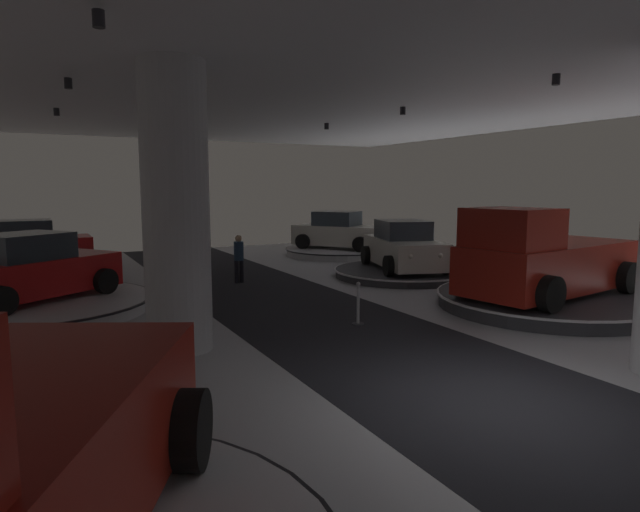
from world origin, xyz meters
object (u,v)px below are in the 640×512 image
object	(u,v)px
display_car_deep_right	(339,232)
display_platform_far_left	(34,305)
visitor_walking_near	(239,256)
display_car_deep_left	(27,246)
display_platform_deep_left	(30,270)
column_left	(176,209)
display_platform_deep_right	(340,251)
display_platform_far_right	(403,272)
pickup_truck_mid_right	(542,260)
display_platform_mid_right	(547,300)
display_car_far_right	(404,247)
display_car_far_left	(30,270)

from	to	relation	value
display_car_deep_right	display_platform_far_left	xyz separation A→B (m)	(-12.63, -6.38, -0.91)
visitor_walking_near	display_car_deep_left	bearing A→B (deg)	139.48
display_platform_deep_left	display_car_deep_left	bearing A→B (deg)	-179.04
display_car_deep_left	column_left	bearing A→B (deg)	-77.06
column_left	display_platform_deep_left	xyz separation A→B (m)	(-2.65, 11.69, -2.60)
display_car_deep_left	display_platform_deep_right	bearing A→B (deg)	-2.21
display_platform_deep_left	display_platform_far_right	xyz separation A→B (m)	(11.68, -6.84, 0.01)
display_car_deep_left	display_platform_far_right	xyz separation A→B (m)	(11.71, -6.84, -0.88)
display_car_deep_right	pickup_truck_mid_right	distance (m)	12.24
display_platform_mid_right	display_car_deep_left	bearing A→B (deg)	133.70
display_platform_deep_right	pickup_truck_mid_right	bearing A→B (deg)	-94.93
pickup_truck_mid_right	display_platform_far_left	world-z (taller)	pickup_truck_mid_right
display_platform_far_right	display_car_far_right	size ratio (longest dim) A/B	1.08
display_platform_far_left	display_car_far_left	world-z (taller)	display_car_far_left
display_platform_deep_left	display_car_far_left	bearing A→B (deg)	-89.34
display_car_deep_left	visitor_walking_near	world-z (taller)	display_car_deep_left
display_car_far_left	display_platform_far_right	bearing A→B (deg)	0.12
pickup_truck_mid_right	display_car_far_right	world-z (taller)	pickup_truck_mid_right
column_left	display_car_deep_right	distance (m)	15.18
display_platform_deep_right	pickup_truck_mid_right	xyz separation A→B (m)	(-1.05, -12.17, 1.12)
pickup_truck_mid_right	display_platform_mid_right	bearing A→B (deg)	8.49
display_car_deep_right	display_car_far_right	xyz separation A→B (m)	(-1.05, -6.34, -0.04)
column_left	display_platform_mid_right	distance (m)	9.76
display_platform_mid_right	display_car_deep_right	bearing A→B (deg)	86.64
display_car_far_right	visitor_walking_near	xyz separation A→B (m)	(-5.55, 1.54, -0.14)
column_left	display_platform_far_right	world-z (taller)	column_left
display_car_deep_right	pickup_truck_mid_right	size ratio (longest dim) A/B	0.80
pickup_truck_mid_right	display_car_deep_right	bearing A→B (deg)	85.17
display_car_deep_right	display_platform_mid_right	distance (m)	12.20
visitor_walking_near	pickup_truck_mid_right	bearing A→B (deg)	-53.00
display_platform_deep_left	display_car_far_right	size ratio (longest dim) A/B	1.25
pickup_truck_mid_right	display_car_far_left	world-z (taller)	pickup_truck_mid_right
display_car_deep_right	display_platform_far_left	bearing A→B (deg)	-153.22
display_platform_far_left	display_car_far_left	xyz separation A→B (m)	(-0.03, -0.02, 0.91)
pickup_truck_mid_right	display_car_far_right	size ratio (longest dim) A/B	1.22
display_platform_mid_right	display_car_far_right	bearing A→B (deg)	93.28
display_car_deep_right	display_car_far_right	distance (m)	6.43
display_car_deep_right	display_car_far_right	world-z (taller)	display_car_deep_right
display_car_far_left	display_platform_far_right	xyz separation A→B (m)	(11.60, 0.02, -0.92)
pickup_truck_mid_right	display_car_deep_left	bearing A→B (deg)	132.83
column_left	display_car_deep_right	world-z (taller)	column_left
display_platform_far_right	display_platform_far_left	bearing A→B (deg)	-179.97
display_platform_deep_left	display_platform_far_right	bearing A→B (deg)	-30.34
display_car_deep_right	display_platform_deep_left	bearing A→B (deg)	177.90
display_platform_far_right	visitor_walking_near	world-z (taller)	visitor_walking_near
display_car_deep_left	pickup_truck_mid_right	size ratio (longest dim) A/B	0.77
display_platform_far_left	pickup_truck_mid_right	bearing A→B (deg)	-26.62
display_car_deep_right	pickup_truck_mid_right	world-z (taller)	pickup_truck_mid_right
display_platform_far_left	display_car_deep_left	bearing A→B (deg)	91.13
display_car_deep_left	display_platform_deep_left	bearing A→B (deg)	0.96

